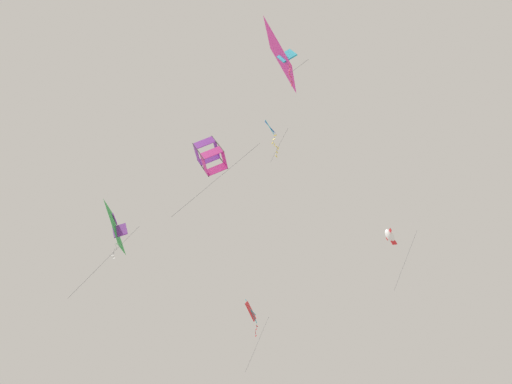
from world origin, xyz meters
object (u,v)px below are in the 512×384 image
(kite_diamond_highest, at_px, (251,311))
(kite_diamond_near_left, at_px, (270,129))
(kite_fish_mid_left, at_px, (390,236))
(kite_delta_low_drifter, at_px, (117,229))
(kite_delta_far_centre, at_px, (282,56))
(kite_box_near_right, at_px, (210,156))

(kite_diamond_highest, distance_m, kite_diamond_near_left, 12.78)
(kite_fish_mid_left, height_order, kite_diamond_highest, kite_fish_mid_left)
(kite_diamond_highest, bearing_deg, kite_delta_low_drifter, -38.84)
(kite_fish_mid_left, bearing_deg, kite_delta_low_drifter, -84.38)
(kite_delta_low_drifter, distance_m, kite_delta_far_centre, 14.09)
(kite_fish_mid_left, bearing_deg, kite_diamond_near_left, -52.76)
(kite_box_near_right, height_order, kite_fish_mid_left, kite_fish_mid_left)
(kite_delta_low_drifter, xyz_separation_m, kite_fish_mid_left, (-10.52, -14.86, 3.40))
(kite_delta_low_drifter, bearing_deg, kite_fish_mid_left, 109.47)
(kite_delta_far_centre, relative_size, kite_diamond_near_left, 0.97)
(kite_fish_mid_left, distance_m, kite_diamond_highest, 11.02)
(kite_delta_low_drifter, height_order, kite_diamond_near_left, kite_diamond_near_left)
(kite_delta_low_drifter, xyz_separation_m, kite_diamond_near_left, (-9.76, -3.01, 4.34))
(kite_box_near_right, xyz_separation_m, kite_diamond_near_left, (-3.21, -1.81, 1.72))
(kite_delta_far_centre, bearing_deg, kite_diamond_highest, -151.13)
(kite_delta_far_centre, height_order, kite_diamond_highest, kite_delta_far_centre)
(kite_box_near_right, bearing_deg, kite_diamond_near_left, 86.57)
(kite_box_near_right, bearing_deg, kite_diamond_highest, 176.86)
(kite_box_near_right, bearing_deg, kite_fish_mid_left, 130.89)
(kite_diamond_near_left, bearing_deg, kite_fish_mid_left, 144.92)
(kite_delta_low_drifter, relative_size, kite_delta_far_centre, 1.44)
(kite_delta_low_drifter, distance_m, kite_fish_mid_left, 18.53)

